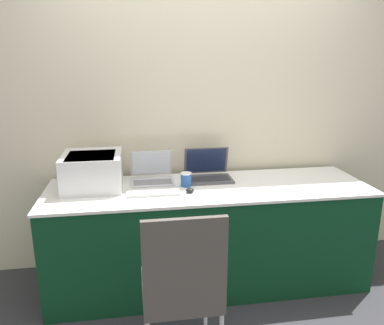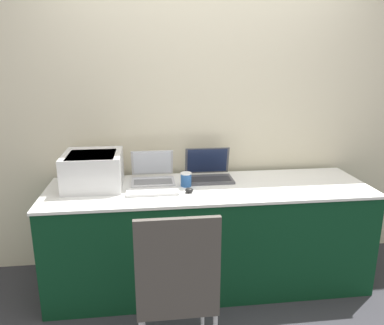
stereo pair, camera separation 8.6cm
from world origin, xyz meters
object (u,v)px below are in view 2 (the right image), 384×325
at_px(printer, 93,169).
at_px(laptop_right, 209,172).
at_px(laptop_left, 153,175).
at_px(chair, 176,283).
at_px(mouse, 189,190).
at_px(coffee_cup, 186,179).
at_px(external_keyboard, 152,192).

distance_m(printer, laptop_right, 0.88).
xyz_separation_m(laptop_left, laptop_right, (0.44, 0.01, 0.00)).
bearing_deg(chair, mouse, 78.29).
relative_size(printer, laptop_right, 1.22).
bearing_deg(laptop_right, mouse, -122.49).
distance_m(coffee_cup, mouse, 0.15).
xyz_separation_m(printer, laptop_left, (0.43, 0.07, -0.09)).
relative_size(laptop_right, coffee_cup, 3.43).
bearing_deg(printer, laptop_left, 9.14).
xyz_separation_m(laptop_left, chair, (0.09, -1.05, -0.27)).
height_order(laptop_left, external_keyboard, laptop_left).
relative_size(printer, laptop_left, 1.32).
distance_m(coffee_cup, chair, 0.95).
height_order(coffee_cup, mouse, coffee_cup).
bearing_deg(mouse, printer, 162.08).
distance_m(mouse, chair, 0.81).
xyz_separation_m(external_keyboard, coffee_cup, (0.25, 0.12, 0.04)).
distance_m(laptop_left, mouse, 0.39).
height_order(printer, external_keyboard, printer).
relative_size(mouse, chair, 0.06).
xyz_separation_m(laptop_right, mouse, (-0.19, -0.30, -0.03)).
bearing_deg(laptop_left, printer, -170.86).
xyz_separation_m(printer, mouse, (0.68, -0.22, -0.12)).
bearing_deg(chair, coffee_cup, 80.54).
bearing_deg(coffee_cup, chair, -99.46).
distance_m(laptop_right, chair, 1.14).
xyz_separation_m(laptop_left, mouse, (0.25, -0.29, -0.03)).
height_order(laptop_left, coffee_cup, laptop_left).
distance_m(printer, mouse, 0.73).
bearing_deg(chair, laptop_right, 71.79).
height_order(laptop_right, coffee_cup, laptop_right).
distance_m(laptop_right, mouse, 0.36).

